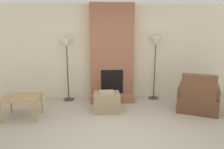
% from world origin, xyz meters
% --- Properties ---
extents(ground_plane, '(24.00, 24.00, 0.00)m').
position_xyz_m(ground_plane, '(0.00, 0.00, 0.00)').
color(ground_plane, '#B2A893').
extents(wall_back, '(7.46, 0.06, 2.60)m').
position_xyz_m(wall_back, '(0.00, 2.68, 1.30)').
color(wall_back, beige).
rests_on(wall_back, ground_plane).
extents(fireplace, '(1.16, 0.62, 2.60)m').
position_xyz_m(fireplace, '(0.00, 2.46, 1.22)').
color(fireplace, '#935B42').
rests_on(fireplace, ground_plane).
extents(ottoman, '(0.61, 0.48, 0.50)m').
position_xyz_m(ottoman, '(-0.17, 1.52, 0.23)').
color(ottoman, '#998460').
rests_on(ottoman, ground_plane).
extents(armchair, '(1.18, 1.14, 0.94)m').
position_xyz_m(armchair, '(2.00, 1.41, 0.29)').
color(armchair, brown).
rests_on(armchair, ground_plane).
extents(side_table, '(0.79, 0.62, 0.49)m').
position_xyz_m(side_table, '(-2.05, 1.25, 0.43)').
color(side_table, tan).
rests_on(side_table, ground_plane).
extents(floor_lamp_left, '(0.38, 0.38, 1.70)m').
position_xyz_m(floor_lamp_left, '(-1.20, 2.43, 1.49)').
color(floor_lamp_left, '#333333').
rests_on(floor_lamp_left, ground_plane).
extents(floor_lamp_right, '(0.38, 0.38, 1.74)m').
position_xyz_m(floor_lamp_right, '(1.19, 2.43, 1.53)').
color(floor_lamp_right, '#333333').
rests_on(floor_lamp_right, ground_plane).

